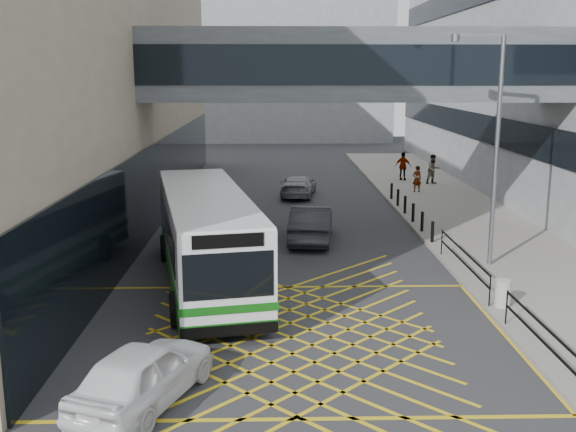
{
  "coord_description": "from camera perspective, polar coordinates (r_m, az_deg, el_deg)",
  "views": [
    {
      "loc": [
        -0.48,
        -17.54,
        7.2
      ],
      "look_at": [
        0.0,
        4.0,
        2.6
      ],
      "focal_mm": 42.0,
      "sensor_mm": 36.0,
      "label": 1
    }
  ],
  "objects": [
    {
      "name": "ground",
      "position": [
        18.97,
        0.28,
        -10.26
      ],
      "size": [
        120.0,
        120.0,
        0.0
      ],
      "primitive_type": "plane",
      "color": "#333335"
    },
    {
      "name": "building_far",
      "position": [
        77.58,
        -2.47,
        13.37
      ],
      "size": [
        28.0,
        16.0,
        18.0
      ],
      "primitive_type": "cube",
      "color": "gray",
      "rests_on": "ground"
    },
    {
      "name": "skybridge",
      "position": [
        29.75,
        5.57,
        12.57
      ],
      "size": [
        20.0,
        4.1,
        3.0
      ],
      "color": "#51565B",
      "rests_on": "ground"
    },
    {
      "name": "pavement",
      "position": [
        34.63,
        14.64,
        -0.21
      ],
      "size": [
        6.0,
        54.0,
        0.16
      ],
      "primitive_type": "cube",
      "color": "gray",
      "rests_on": "ground"
    },
    {
      "name": "box_junction",
      "position": [
        18.96,
        0.28,
        -10.25
      ],
      "size": [
        12.0,
        9.0,
        0.01
      ],
      "color": "gold",
      "rests_on": "ground"
    },
    {
      "name": "bus",
      "position": [
        23.31,
        -6.97,
        -1.61
      ],
      "size": [
        4.87,
        11.82,
        3.23
      ],
      "rotation": [
        0.0,
        0.0,
        0.2
      ],
      "color": "white",
      "rests_on": "ground"
    },
    {
      "name": "car_white",
      "position": [
        15.54,
        -12.15,
        -12.84
      ],
      "size": [
        3.4,
        4.94,
        1.46
      ],
      "primitive_type": "imported",
      "rotation": [
        0.0,
        0.0,
        2.77
      ],
      "color": "white",
      "rests_on": "ground"
    },
    {
      "name": "car_dark",
      "position": [
        29.2,
        1.99,
        -0.62
      ],
      "size": [
        2.55,
        5.3,
        1.6
      ],
      "primitive_type": "imported",
      "rotation": [
        0.0,
        0.0,
        3.03
      ],
      "color": "black",
      "rests_on": "ground"
    },
    {
      "name": "car_silver",
      "position": [
        39.92,
        0.89,
        2.66
      ],
      "size": [
        2.52,
        4.66,
        1.38
      ],
      "primitive_type": "imported",
      "rotation": [
        0.0,
        0.0,
        2.99
      ],
      "color": "gray",
      "rests_on": "ground"
    },
    {
      "name": "street_lamp",
      "position": [
        25.53,
        16.89,
        6.44
      ],
      "size": [
        1.91,
        0.49,
        8.38
      ],
      "rotation": [
        0.0,
        0.0,
        -0.14
      ],
      "color": "slate",
      "rests_on": "pavement"
    },
    {
      "name": "litter_bin",
      "position": [
        21.77,
        17.71,
        -6.24
      ],
      "size": [
        0.49,
        0.49,
        0.84
      ],
      "primitive_type": "cylinder",
      "color": "#ADA89E",
      "rests_on": "pavement"
    },
    {
      "name": "kerb_railings",
      "position": [
        21.38,
        16.94,
        -5.68
      ],
      "size": [
        0.05,
        12.54,
        1.0
      ],
      "color": "black",
      "rests_on": "pavement"
    },
    {
      "name": "bollards",
      "position": [
        33.88,
        10.21,
        0.64
      ],
      "size": [
        0.14,
        10.14,
        0.9
      ],
      "color": "black",
      "rests_on": "pavement"
    },
    {
      "name": "pedestrian_a",
      "position": [
        41.13,
        10.86,
        3.09
      ],
      "size": [
        0.72,
        0.59,
        1.58
      ],
      "primitive_type": "imported",
      "rotation": [
        0.0,
        0.0,
        3.39
      ],
      "color": "gray",
      "rests_on": "pavement"
    },
    {
      "name": "pedestrian_b",
      "position": [
        44.42,
        12.2,
        3.88
      ],
      "size": [
        1.05,
        0.82,
        1.88
      ],
      "primitive_type": "imported",
      "rotation": [
        0.0,
        0.0,
        0.35
      ],
      "color": "gray",
      "rests_on": "pavement"
    },
    {
      "name": "pedestrian_c",
      "position": [
        45.56,
        9.73,
        4.17
      ],
      "size": [
        1.22,
        0.98,
        1.86
      ],
      "primitive_type": "imported",
      "rotation": [
        0.0,
        0.0,
        2.65
      ],
      "color": "gray",
      "rests_on": "pavement"
    }
  ]
}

